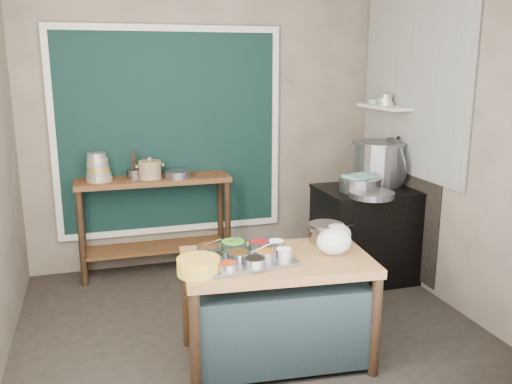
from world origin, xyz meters
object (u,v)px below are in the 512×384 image
object	(u,v)px
yellow_basin	(199,266)
steamer	(360,184)
stove_block	(367,235)
condiment_tray	(246,260)
prep_table	(276,309)
utensil_cup	(134,174)
ceramic_crock	(150,171)
saucepan	(326,233)
stock_pot	(378,163)
back_counter	(155,225)

from	to	relation	value
yellow_basin	steamer	world-z (taller)	steamer
stove_block	condiment_tray	size ratio (longest dim) A/B	1.52
prep_table	yellow_basin	size ratio (longest dim) A/B	4.65
utensil_cup	ceramic_crock	bearing A→B (deg)	-21.72
condiment_tray	steamer	bearing A→B (deg)	38.37
saucepan	prep_table	bearing A→B (deg)	-169.32
yellow_basin	stock_pot	distance (m)	2.50
saucepan	ceramic_crock	size ratio (longest dim) A/B	1.14
prep_table	back_counter	world-z (taller)	back_counter
yellow_basin	stock_pot	bearing A→B (deg)	35.44
stove_block	saucepan	world-z (taller)	saucepan
prep_table	back_counter	xyz separation A→B (m)	(-0.60, 1.88, 0.10)
condiment_tray	ceramic_crock	bearing A→B (deg)	102.45
condiment_tray	prep_table	bearing A→B (deg)	3.53
saucepan	back_counter	bearing A→B (deg)	107.69
stove_block	condiment_tray	bearing A→B (deg)	-142.50
saucepan	steamer	distance (m)	1.14
back_counter	stock_pot	bearing A→B (deg)	-15.42
condiment_tray	steamer	xyz separation A→B (m)	(1.38, 1.10, 0.18)
stove_block	utensil_cup	size ratio (longest dim) A/B	6.43
back_counter	condiment_tray	bearing A→B (deg)	-78.70
back_counter	stove_block	size ratio (longest dim) A/B	1.61
stove_block	ceramic_crock	bearing A→B (deg)	160.28
stock_pot	prep_table	bearing A→B (deg)	-138.28
ceramic_crock	stove_block	bearing A→B (deg)	-19.72
utensil_cup	stock_pot	world-z (taller)	stock_pot
condiment_tray	stock_pot	world-z (taller)	stock_pot
condiment_tray	steamer	size ratio (longest dim) A/B	1.49
back_counter	stock_pot	distance (m)	2.23
stock_pot	saucepan	bearing A→B (deg)	-132.91
prep_table	utensil_cup	distance (m)	2.14
prep_table	saucepan	distance (m)	0.66
yellow_basin	ceramic_crock	xyz separation A→B (m)	(-0.08, 1.97, 0.22)
stove_block	ceramic_crock	world-z (taller)	ceramic_crock
saucepan	ceramic_crock	distance (m)	1.97
prep_table	back_counter	distance (m)	1.98
yellow_basin	steamer	distance (m)	2.11
saucepan	stock_pot	distance (m)	1.53
yellow_basin	saucepan	size ratio (longest dim) A/B	1.06
back_counter	utensil_cup	bearing A→B (deg)	173.84
prep_table	stock_pot	xyz separation A→B (m)	(1.47, 1.31, 0.71)
prep_table	stove_block	distance (m)	1.74
utensil_cup	ceramic_crock	size ratio (longest dim) A/B	0.63
utensil_cup	steamer	xyz separation A→B (m)	(1.94, -0.82, -0.05)
condiment_tray	stock_pot	size ratio (longest dim) A/B	1.14
condiment_tray	ceramic_crock	xyz separation A→B (m)	(-0.41, 1.86, 0.26)
stove_block	condiment_tray	xyz separation A→B (m)	(-1.52, -1.17, 0.34)
stove_block	condiment_tray	distance (m)	1.95
back_counter	saucepan	bearing A→B (deg)	-58.16
yellow_basin	saucepan	distance (m)	1.05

